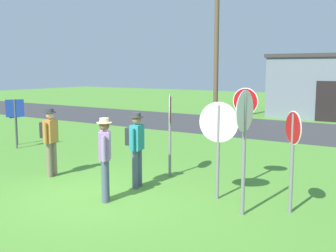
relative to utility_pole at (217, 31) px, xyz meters
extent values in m
plane|color=#518E33|center=(3.79, -12.94, -4.60)|extent=(80.00, 80.00, 0.00)
cube|color=#38383A|center=(3.79, -0.99, -4.60)|extent=(60.00, 6.40, 0.01)
cube|color=black|center=(4.86, 3.01, -3.55)|extent=(1.10, 0.08, 2.10)
cylinder|color=brown|center=(0.00, 0.00, -0.19)|extent=(0.24, 0.24, 8.83)
cylinder|color=slate|center=(5.96, -11.63, -3.61)|extent=(0.09, 0.13, 1.99)
cylinder|color=white|center=(5.96, -11.63, -2.97)|extent=(0.84, 0.16, 0.84)
cylinder|color=#B70F14|center=(5.95, -11.62, -2.97)|extent=(0.78, 0.15, 0.78)
cylinder|color=slate|center=(7.51, -11.65, -3.65)|extent=(0.10, 0.10, 1.91)
cylinder|color=white|center=(7.51, -11.65, -2.96)|extent=(0.44, 0.48, 0.64)
cylinder|color=#B70F14|center=(7.50, -11.66, -2.96)|extent=(0.41, 0.45, 0.59)
cylinder|color=slate|center=(6.80, -12.27, -3.46)|extent=(0.08, 0.07, 2.29)
cylinder|color=white|center=(6.80, -12.27, -2.63)|extent=(0.02, 0.77, 0.77)
cylinder|color=#B70F14|center=(6.79, -12.27, -2.63)|extent=(0.02, 0.71, 0.71)
cylinder|color=slate|center=(4.10, -10.63, -3.58)|extent=(0.10, 0.10, 2.03)
cylinder|color=white|center=(4.10, -10.63, -2.88)|extent=(0.40, 0.65, 0.75)
cylinder|color=#B70F14|center=(4.11, -10.62, -2.88)|extent=(0.37, 0.60, 0.69)
cylinder|color=slate|center=(5.95, -10.23, -3.48)|extent=(0.07, 0.09, 2.24)
cylinder|color=white|center=(5.95, -10.23, -2.63)|extent=(0.63, 0.02, 0.63)
cylinder|color=#B70F14|center=(5.95, -10.24, -2.63)|extent=(0.59, 0.02, 0.59)
cylinder|color=#4C5670|center=(3.99, -11.78, -4.16)|extent=(0.14, 0.14, 0.88)
cylinder|color=#4C5670|center=(4.04, -11.99, -4.16)|extent=(0.14, 0.14, 0.88)
cube|color=teal|center=(4.02, -11.89, -3.43)|extent=(0.30, 0.40, 0.58)
cylinder|color=teal|center=(3.96, -11.65, -3.45)|extent=(0.09, 0.09, 0.52)
cylinder|color=teal|center=(4.07, -12.12, -3.45)|extent=(0.09, 0.09, 0.52)
sphere|color=#9E7051|center=(4.02, -11.89, -3.02)|extent=(0.21, 0.21, 0.21)
cylinder|color=#333338|center=(4.02, -11.89, -2.96)|extent=(0.31, 0.31, 0.02)
cylinder|color=#333338|center=(4.02, -11.89, -2.91)|extent=(0.19, 0.19, 0.09)
cube|color=#232328|center=(3.85, -11.93, -3.41)|extent=(0.20, 0.28, 0.40)
cylinder|color=#7A6B56|center=(1.55, -12.19, -4.16)|extent=(0.14, 0.14, 0.88)
cylinder|color=#7A6B56|center=(1.61, -12.40, -4.16)|extent=(0.14, 0.14, 0.88)
cube|color=#B27533|center=(1.58, -12.30, -3.43)|extent=(0.31, 0.41, 0.58)
cylinder|color=#B27533|center=(1.52, -12.06, -3.45)|extent=(0.09, 0.09, 0.52)
cylinder|color=#B27533|center=(1.65, -12.53, -3.45)|extent=(0.09, 0.09, 0.52)
sphere|color=tan|center=(1.58, -12.30, -3.02)|extent=(0.21, 0.21, 0.21)
cylinder|color=#333338|center=(1.58, -12.30, -2.96)|extent=(0.32, 0.31, 0.02)
cylinder|color=#333338|center=(1.58, -12.30, -2.91)|extent=(0.19, 0.19, 0.09)
cube|color=#232328|center=(1.42, -12.34, -3.41)|extent=(0.20, 0.29, 0.40)
cylinder|color=#4C5670|center=(4.02, -12.96, -4.16)|extent=(0.14, 0.14, 0.88)
cylinder|color=#4C5670|center=(4.15, -13.14, -4.16)|extent=(0.14, 0.14, 0.88)
cube|color=#9E7AB2|center=(4.09, -13.05, -3.43)|extent=(0.39, 0.42, 0.58)
cylinder|color=#9E7AB2|center=(3.95, -12.86, -3.45)|extent=(0.09, 0.09, 0.52)
cylinder|color=#9E7AB2|center=(4.23, -13.25, -3.45)|extent=(0.09, 0.09, 0.52)
sphere|color=brown|center=(4.09, -13.05, -3.02)|extent=(0.21, 0.21, 0.21)
cylinder|color=beige|center=(4.09, -13.05, -2.96)|extent=(0.31, 0.31, 0.02)
cylinder|color=beige|center=(4.09, -13.05, -2.91)|extent=(0.19, 0.19, 0.09)
cylinder|color=#4C4C51|center=(-2.35, -10.43, -3.76)|extent=(0.06, 0.06, 1.69)
cube|color=#1E389E|center=(-2.35, -10.43, -3.21)|extent=(0.38, 0.49, 0.60)
cylinder|color=#4C4C51|center=(-2.93, -9.97, -3.81)|extent=(0.06, 0.06, 1.59)
cube|color=#1E389E|center=(-2.93, -9.97, -3.31)|extent=(0.10, 0.60, 0.60)
camera|label=1|loc=(9.76, -19.31, -1.87)|focal=44.38mm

